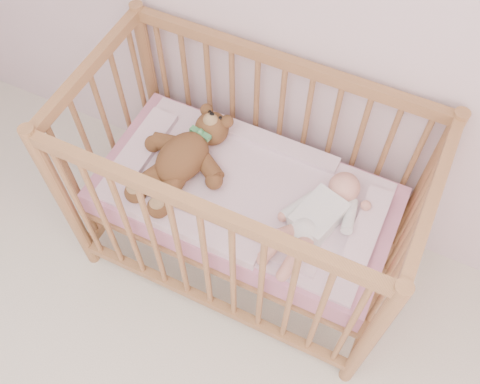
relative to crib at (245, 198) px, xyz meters
The scene contains 5 objects.
crib is the anchor object (origin of this frame).
mattress 0.01m from the crib, ahead, with size 1.22×0.62×0.13m, color #CE809B.
blanket 0.06m from the crib, behind, with size 1.10×0.58×0.06m, color #F2A7C6, non-canonical shape.
baby 0.34m from the crib, ahead, with size 0.27×0.56×0.13m, color white, non-canonical shape.
teddy_bear 0.31m from the crib, behind, with size 0.40×0.57×0.16m, color brown, non-canonical shape.
Camera 1 is at (0.39, 0.54, 2.39)m, focal length 40.00 mm.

